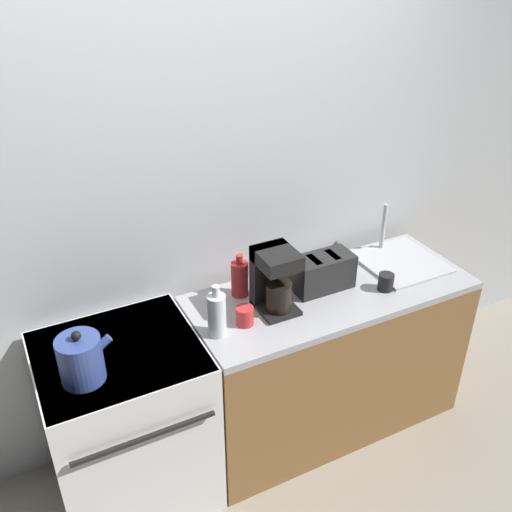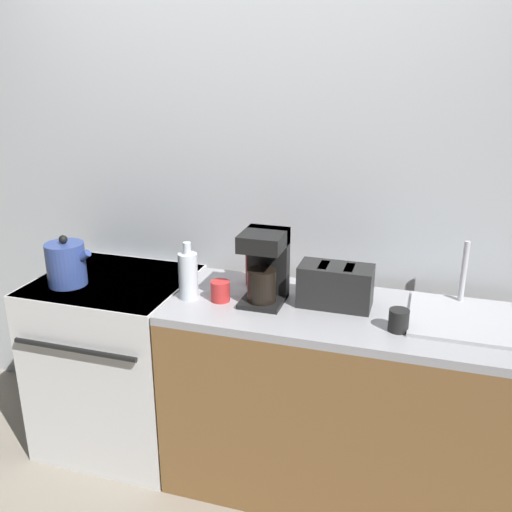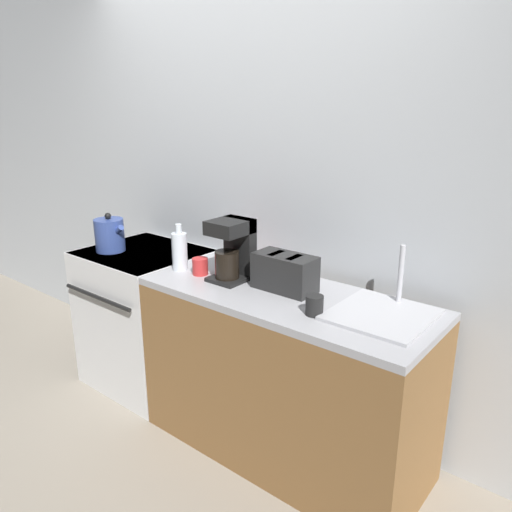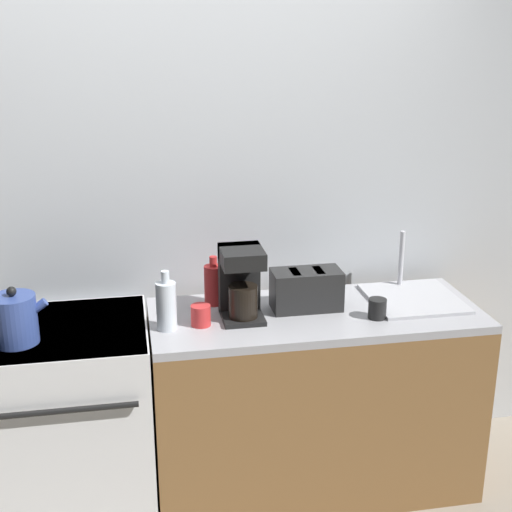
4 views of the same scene
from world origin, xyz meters
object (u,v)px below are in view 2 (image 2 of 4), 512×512
(cup_black, at_px, (399,320))
(bottle_clear, at_px, (188,275))
(bottle_red, at_px, (255,265))
(cup_red, at_px, (220,291))
(stove, at_px, (119,359))
(kettle, at_px, (66,264))
(toaster, at_px, (335,286))
(coffee_maker, at_px, (265,265))

(cup_black, bearing_deg, bottle_clear, 176.77)
(bottle_red, height_order, cup_black, bottle_red)
(bottle_red, bearing_deg, bottle_clear, -133.38)
(cup_red, bearing_deg, bottle_red, 69.62)
(cup_black, bearing_deg, cup_red, 175.23)
(stove, bearing_deg, cup_black, -5.94)
(stove, relative_size, bottle_clear, 3.46)
(kettle, xyz_separation_m, cup_black, (1.49, -0.03, -0.06))
(cup_red, bearing_deg, toaster, 11.57)
(bottle_red, xyz_separation_m, cup_red, (-0.08, -0.23, -0.05))
(stove, height_order, kettle, kettle)
(bottle_clear, xyz_separation_m, cup_black, (0.90, -0.05, -0.06))
(stove, height_order, bottle_red, bottle_red)
(bottle_red, xyz_separation_m, cup_black, (0.67, -0.29, -0.05))
(cup_black, bearing_deg, coffee_maker, 167.85)
(kettle, distance_m, bottle_red, 0.86)
(coffee_maker, bearing_deg, bottle_clear, -167.39)
(bottle_red, relative_size, cup_red, 2.53)
(toaster, relative_size, coffee_maker, 0.97)
(kettle, distance_m, coffee_maker, 0.93)
(bottle_red, bearing_deg, toaster, -18.05)
(stove, height_order, bottle_clear, bottle_clear)
(stove, xyz_separation_m, bottle_red, (0.66, 0.15, 0.52))
(toaster, height_order, bottle_red, bottle_red)
(coffee_maker, xyz_separation_m, cup_red, (-0.18, -0.06, -0.12))
(stove, xyz_separation_m, toaster, (1.06, 0.02, 0.52))
(bottle_clear, relative_size, bottle_red, 1.13)
(stove, distance_m, bottle_red, 0.86)
(kettle, height_order, bottle_clear, bottle_clear)
(coffee_maker, bearing_deg, cup_red, -161.74)
(cup_red, bearing_deg, bottle_clear, -175.01)
(toaster, bearing_deg, kettle, -173.70)
(coffee_maker, relative_size, cup_red, 3.55)
(bottle_red, bearing_deg, kettle, -162.22)
(stove, bearing_deg, toaster, 1.24)
(toaster, xyz_separation_m, cup_red, (-0.48, -0.10, -0.05))
(toaster, height_order, coffee_maker, coffee_maker)
(toaster, bearing_deg, bottle_clear, -169.91)
(kettle, relative_size, cup_red, 2.67)
(coffee_maker, xyz_separation_m, bottle_red, (-0.10, 0.17, -0.07))
(toaster, distance_m, cup_red, 0.49)
(toaster, distance_m, bottle_clear, 0.63)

